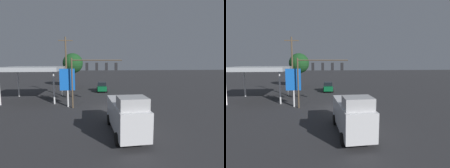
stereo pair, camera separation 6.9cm
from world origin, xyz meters
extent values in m
plane|color=#2D2D30|center=(0.00, 0.00, 0.00)|extent=(200.00, 200.00, 0.00)
cylinder|color=brown|center=(5.39, -0.55, 3.31)|extent=(0.20, 0.20, 6.61)
cylinder|color=brown|center=(2.11, -0.55, 6.31)|extent=(6.56, 0.14, 0.14)
cube|color=black|center=(3.44, -0.55, 5.49)|extent=(0.36, 0.28, 1.00)
sphere|color=#FF4141|center=(3.44, -0.74, 5.79)|extent=(0.22, 0.22, 0.22)
sphere|color=#392305|center=(3.44, -0.74, 5.49)|extent=(0.22, 0.22, 0.22)
sphere|color=black|center=(3.44, -0.74, 5.19)|extent=(0.22, 0.22, 0.22)
cube|color=black|center=(2.16, -0.55, 5.49)|extent=(0.36, 0.28, 1.00)
sphere|color=#FF4141|center=(2.16, -0.74, 5.79)|extent=(0.22, 0.22, 0.22)
sphere|color=#392305|center=(2.16, -0.74, 5.49)|extent=(0.22, 0.22, 0.22)
sphere|color=black|center=(2.16, -0.74, 5.19)|extent=(0.22, 0.22, 0.22)
cube|color=black|center=(0.88, -0.55, 5.49)|extent=(0.36, 0.28, 1.00)
sphere|color=#FF4141|center=(0.88, -0.74, 5.79)|extent=(0.22, 0.22, 0.22)
sphere|color=#392305|center=(0.88, -0.74, 5.49)|extent=(0.22, 0.22, 0.22)
sphere|color=black|center=(0.88, -0.74, 5.19)|extent=(0.22, 0.22, 0.22)
cube|color=black|center=(-0.40, -0.55, 5.49)|extent=(0.36, 0.28, 1.00)
sphere|color=#FF4141|center=(-0.40, -0.74, 5.79)|extent=(0.22, 0.22, 0.22)
sphere|color=#392305|center=(-0.40, -0.74, 5.49)|extent=(0.22, 0.22, 0.22)
sphere|color=black|center=(-0.40, -0.74, 5.19)|extent=(0.22, 0.22, 0.22)
cylinder|color=brown|center=(7.27, -7.98, 5.12)|extent=(0.26, 0.26, 10.24)
cube|color=brown|center=(7.27, -7.98, 9.64)|extent=(2.40, 0.14, 0.14)
cube|color=#B2B7BC|center=(12.07, -6.18, 5.01)|extent=(8.69, 7.42, 0.60)
cube|color=red|center=(12.07, -9.91, 5.01)|extent=(8.69, 0.06, 0.36)
cylinder|color=silver|center=(8.33, -9.29, 2.36)|extent=(0.24, 0.24, 4.71)
cylinder|color=silver|center=(15.81, -9.29, 2.36)|extent=(0.24, 0.24, 4.71)
cylinder|color=silver|center=(8.33, -3.07, 2.36)|extent=(0.24, 0.24, 4.71)
cylinder|color=silver|center=(6.11, -1.24, 2.59)|extent=(0.24, 0.24, 5.19)
cube|color=blue|center=(6.11, -1.24, 3.73)|extent=(2.00, 0.24, 2.91)
cube|color=black|center=(6.11, -1.37, 3.73)|extent=(1.40, 0.04, 1.02)
cube|color=#0C592D|center=(1.03, -13.26, 0.78)|extent=(1.80, 4.40, 0.90)
cube|color=black|center=(1.03, -13.26, 1.58)|extent=(1.66, 2.00, 0.70)
cylinder|color=black|center=(0.11, -11.83, 0.33)|extent=(0.22, 0.66, 0.66)
cylinder|color=black|center=(1.95, -11.83, 0.33)|extent=(0.22, 0.66, 0.66)
cylinder|color=black|center=(0.11, -14.69, 0.33)|extent=(0.22, 0.66, 0.66)
cylinder|color=black|center=(1.95, -14.69, 0.33)|extent=(0.22, 0.66, 0.66)
cube|color=silver|center=(-0.19, 8.13, 1.58)|extent=(2.70, 6.92, 2.20)
cube|color=#BABABC|center=(-0.31, 10.23, 3.13)|extent=(2.22, 1.92, 0.90)
cylinder|color=black|center=(-1.49, 10.27, 0.48)|extent=(0.28, 0.97, 0.96)
cylinder|color=black|center=(0.85, 10.41, 0.48)|extent=(0.28, 0.97, 0.96)
cylinder|color=black|center=(-1.22, 5.86, 0.48)|extent=(0.28, 0.97, 0.96)
cylinder|color=black|center=(1.11, 6.00, 0.48)|extent=(0.28, 0.97, 0.96)
cylinder|color=#4C331E|center=(7.60, -19.77, 2.05)|extent=(0.36, 0.36, 4.10)
sphere|color=#19471E|center=(7.60, -19.77, 5.74)|extent=(4.71, 4.71, 4.71)
camera|label=1|loc=(2.37, 22.51, 6.14)|focal=28.00mm
camera|label=2|loc=(2.30, 22.51, 6.14)|focal=28.00mm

